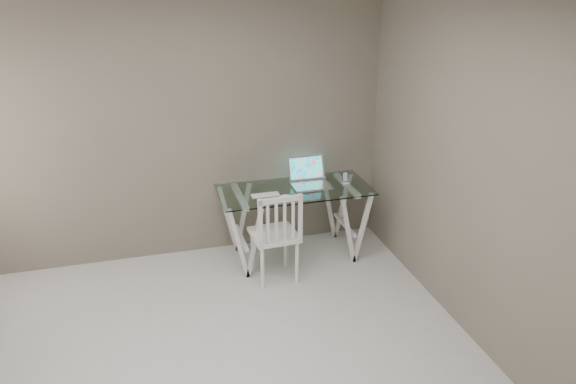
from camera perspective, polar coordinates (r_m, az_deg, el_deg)
name	(u,v)px	position (r m, az deg, el deg)	size (l,w,h in m)	color
room	(209,168)	(3.31, -8.04, 2.41)	(4.50, 4.52, 2.71)	#BAB7B2
desk	(294,222)	(5.68, 0.64, -3.07)	(1.50, 0.70, 0.75)	silver
chair	(277,233)	(5.20, -1.17, -4.16)	(0.44, 0.44, 0.91)	white
laptop	(309,178)	(5.64, 2.15, 1.42)	(0.38, 0.35, 0.26)	silver
keyboard	(265,195)	(5.38, -2.32, -0.34)	(0.29, 0.12, 0.01)	silver
mouse	(285,197)	(5.31, -0.28, -0.47)	(0.11, 0.07, 0.04)	white
phone_dock	(345,180)	(5.70, 5.82, 1.21)	(0.06, 0.06, 0.12)	white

